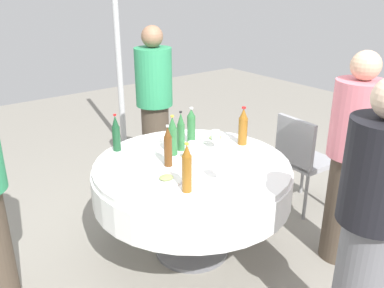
{
  "coord_description": "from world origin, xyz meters",
  "views": [
    {
      "loc": [
        -1.61,
        -2.08,
        1.94
      ],
      "look_at": [
        0.0,
        0.0,
        0.88
      ],
      "focal_mm": 38.32,
      "sensor_mm": 36.0,
      "label": 1
    }
  ],
  "objects_px": {
    "wine_glass_north": "(216,136)",
    "plate_right": "(166,179)",
    "bottle_amber_outer": "(187,169)",
    "bottle_brown_near": "(168,147)",
    "wine_glass_mid": "(193,148)",
    "chair_mid": "(301,156)",
    "bottle_green_mid": "(173,137)",
    "bottle_dark_green_north": "(116,134)",
    "bottle_green_south": "(181,132)",
    "wine_glass_front": "(217,166)",
    "dining_table": "(192,181)",
    "person_front": "(370,226)",
    "person_outer": "(155,107)",
    "bottle_amber_far": "(243,127)",
    "person_far": "(351,159)",
    "plate_inner": "(138,156)",
    "plate_left": "(215,139)"
  },
  "relations": [
    {
      "from": "dining_table",
      "to": "person_far",
      "type": "height_order",
      "value": "person_far"
    },
    {
      "from": "plate_right",
      "to": "bottle_amber_outer",
      "type": "bearing_deg",
      "value": -82.64
    },
    {
      "from": "dining_table",
      "to": "person_front",
      "type": "height_order",
      "value": "person_front"
    },
    {
      "from": "person_front",
      "to": "bottle_dark_green_north",
      "type": "bearing_deg",
      "value": -82.21
    },
    {
      "from": "bottle_amber_far",
      "to": "wine_glass_front",
      "type": "xyz_separation_m",
      "value": [
        -0.56,
        -0.34,
        -0.05
      ]
    },
    {
      "from": "bottle_green_mid",
      "to": "plate_inner",
      "type": "xyz_separation_m",
      "value": [
        -0.23,
        0.12,
        -0.13
      ]
    },
    {
      "from": "person_outer",
      "to": "person_front",
      "type": "relative_size",
      "value": 1.01
    },
    {
      "from": "bottle_dark_green_north",
      "to": "person_outer",
      "type": "relative_size",
      "value": 0.18
    },
    {
      "from": "bottle_brown_near",
      "to": "person_front",
      "type": "bearing_deg",
      "value": -77.37
    },
    {
      "from": "bottle_brown_near",
      "to": "wine_glass_front",
      "type": "distance_m",
      "value": 0.39
    },
    {
      "from": "wine_glass_front",
      "to": "chair_mid",
      "type": "relative_size",
      "value": 0.15
    },
    {
      "from": "wine_glass_north",
      "to": "plate_inner",
      "type": "height_order",
      "value": "wine_glass_north"
    },
    {
      "from": "bottle_amber_outer",
      "to": "bottle_green_south",
      "type": "distance_m",
      "value": 0.65
    },
    {
      "from": "person_outer",
      "to": "chair_mid",
      "type": "bearing_deg",
      "value": -36.93
    },
    {
      "from": "plate_left",
      "to": "chair_mid",
      "type": "distance_m",
      "value": 0.82
    },
    {
      "from": "wine_glass_front",
      "to": "wine_glass_mid",
      "type": "height_order",
      "value": "wine_glass_mid"
    },
    {
      "from": "bottle_brown_near",
      "to": "wine_glass_mid",
      "type": "distance_m",
      "value": 0.18
    },
    {
      "from": "wine_glass_front",
      "to": "chair_mid",
      "type": "height_order",
      "value": "same"
    },
    {
      "from": "bottle_brown_near",
      "to": "bottle_amber_outer",
      "type": "distance_m",
      "value": 0.39
    },
    {
      "from": "chair_mid",
      "to": "plate_inner",
      "type": "bearing_deg",
      "value": -102.38
    },
    {
      "from": "bottle_dark_green_north",
      "to": "bottle_green_south",
      "type": "relative_size",
      "value": 0.93
    },
    {
      "from": "wine_glass_north",
      "to": "person_outer",
      "type": "xyz_separation_m",
      "value": [
        0.09,
        0.99,
        -0.03
      ]
    },
    {
      "from": "bottle_brown_near",
      "to": "wine_glass_mid",
      "type": "bearing_deg",
      "value": -23.26
    },
    {
      "from": "plate_inner",
      "to": "chair_mid",
      "type": "bearing_deg",
      "value": -16.41
    },
    {
      "from": "bottle_brown_near",
      "to": "chair_mid",
      "type": "distance_m",
      "value": 1.36
    },
    {
      "from": "wine_glass_north",
      "to": "bottle_amber_outer",
      "type": "bearing_deg",
      "value": -145.27
    },
    {
      "from": "bottle_brown_near",
      "to": "chair_mid",
      "type": "bearing_deg",
      "value": -6.31
    },
    {
      "from": "dining_table",
      "to": "bottle_brown_near",
      "type": "height_order",
      "value": "bottle_brown_near"
    },
    {
      "from": "bottle_amber_outer",
      "to": "person_outer",
      "type": "height_order",
      "value": "person_outer"
    },
    {
      "from": "wine_glass_north",
      "to": "person_far",
      "type": "xyz_separation_m",
      "value": [
        0.54,
        -0.8,
        -0.05
      ]
    },
    {
      "from": "wine_glass_north",
      "to": "dining_table",
      "type": "bearing_deg",
      "value": -164.05
    },
    {
      "from": "wine_glass_north",
      "to": "person_outer",
      "type": "height_order",
      "value": "person_outer"
    },
    {
      "from": "bottle_green_mid",
      "to": "wine_glass_north",
      "type": "distance_m",
      "value": 0.33
    },
    {
      "from": "bottle_amber_far",
      "to": "bottle_green_south",
      "type": "bearing_deg",
      "value": 156.2
    },
    {
      "from": "bottle_brown_near",
      "to": "wine_glass_mid",
      "type": "relative_size",
      "value": 1.87
    },
    {
      "from": "person_front",
      "to": "bottle_green_mid",
      "type": "bearing_deg",
      "value": -90.1
    },
    {
      "from": "wine_glass_mid",
      "to": "person_outer",
      "type": "height_order",
      "value": "person_outer"
    },
    {
      "from": "plate_left",
      "to": "chair_mid",
      "type": "relative_size",
      "value": 0.27
    },
    {
      "from": "dining_table",
      "to": "bottle_amber_far",
      "type": "relative_size",
      "value": 4.66
    },
    {
      "from": "wine_glass_front",
      "to": "plate_right",
      "type": "xyz_separation_m",
      "value": [
        -0.27,
        0.18,
        -0.08
      ]
    },
    {
      "from": "bottle_amber_outer",
      "to": "wine_glass_mid",
      "type": "bearing_deg",
      "value": 47.18
    },
    {
      "from": "plate_right",
      "to": "chair_mid",
      "type": "bearing_deg",
      "value": 1.69
    },
    {
      "from": "wine_glass_north",
      "to": "wine_glass_mid",
      "type": "xyz_separation_m",
      "value": [
        -0.28,
        -0.09,
        -0.0
      ]
    },
    {
      "from": "bottle_dark_green_north",
      "to": "wine_glass_front",
      "type": "height_order",
      "value": "bottle_dark_green_north"
    },
    {
      "from": "bottle_amber_outer",
      "to": "person_outer",
      "type": "xyz_separation_m",
      "value": [
        0.66,
        1.38,
        -0.07
      ]
    },
    {
      "from": "bottle_green_mid",
      "to": "wine_glass_north",
      "type": "bearing_deg",
      "value": -21.92
    },
    {
      "from": "person_outer",
      "to": "bottle_amber_far",
      "type": "bearing_deg",
      "value": -62.25
    },
    {
      "from": "bottle_brown_near",
      "to": "bottle_amber_outer",
      "type": "height_order",
      "value": "bottle_amber_outer"
    },
    {
      "from": "wine_glass_north",
      "to": "plate_right",
      "type": "relative_size",
      "value": 0.74
    },
    {
      "from": "bottle_amber_far",
      "to": "bottle_amber_outer",
      "type": "xyz_separation_m",
      "value": [
        -0.81,
        -0.35,
        0.01
      ]
    }
  ]
}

